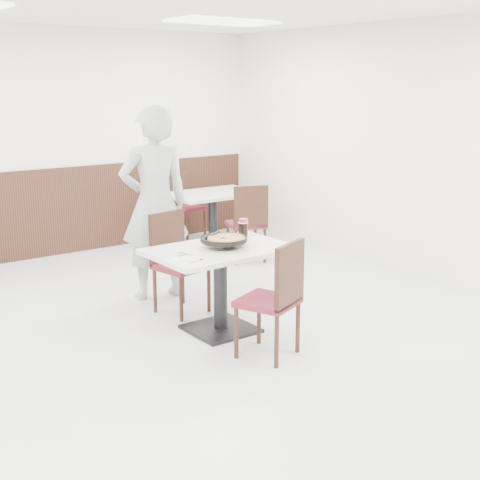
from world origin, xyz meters
TOP-DOWN VIEW (x-y plane):
  - floor at (0.00, 0.00)m, footprint 7.00×7.00m
  - wall_back at (0.00, 3.50)m, footprint 6.00×0.04m
  - wall_right at (3.00, 0.00)m, footprint 0.04×7.00m
  - wainscot_back at (0.00, 3.48)m, footprint 5.90×0.03m
  - fluo_panel_d at (1.50, 1.80)m, footprint 1.20×0.60m
  - main_table at (0.22, 0.06)m, footprint 1.28×0.93m
  - chair_near at (0.21, -0.60)m, footprint 0.55×0.55m
  - chair_far at (0.21, 0.68)m, footprint 0.50×0.50m
  - trivet at (0.31, 0.05)m, footprint 0.13×0.13m
  - pizza_pan at (0.27, 0.07)m, footprint 0.37×0.37m
  - pizza at (0.28, 0.04)m, footprint 0.32×0.32m
  - pizza_server at (0.29, 0.08)m, footprint 0.11×0.12m
  - napkin at (-0.21, -0.09)m, footprint 0.21×0.21m
  - side_plate at (-0.19, -0.11)m, footprint 0.19×0.19m
  - fork at (-0.15, -0.03)m, footprint 0.03×0.15m
  - cola_glass at (0.64, 0.28)m, footprint 0.09×0.09m
  - red_cup at (0.67, 0.32)m, footprint 0.09×0.09m
  - diner_person at (0.26, 1.25)m, footprint 0.78×0.59m
  - bg_table_right at (1.85, 2.54)m, footprint 1.24×0.86m
  - bg_chair_right_near at (1.85, 1.83)m, footprint 0.54×0.54m
  - bg_chair_right_far at (1.82, 3.16)m, footprint 0.51×0.51m

SIDE VIEW (x-z plane):
  - floor at x=0.00m, z-range 0.00..0.00m
  - main_table at x=0.22m, z-range 0.00..0.75m
  - bg_table_right at x=1.85m, z-range 0.00..0.75m
  - chair_near at x=0.21m, z-range 0.00..0.95m
  - chair_far at x=0.21m, z-range 0.00..0.95m
  - bg_chair_right_near at x=1.85m, z-range 0.00..0.95m
  - bg_chair_right_far at x=1.82m, z-range 0.00..0.95m
  - wainscot_back at x=0.00m, z-range 0.00..1.10m
  - napkin at x=-0.21m, z-range 0.75..0.75m
  - side_plate at x=-0.19m, z-range 0.75..0.77m
  - trivet at x=0.31m, z-range 0.75..0.79m
  - fork at x=-0.15m, z-range 0.77..0.77m
  - pizza_pan at x=0.27m, z-range 0.79..0.80m
  - pizza at x=0.28m, z-range 0.80..0.82m
  - cola_glass at x=0.64m, z-range 0.75..0.88m
  - red_cup at x=0.67m, z-range 0.75..0.91m
  - pizza_server at x=0.29m, z-range 0.84..0.84m
  - diner_person at x=0.26m, z-range 0.00..1.93m
  - wall_back at x=0.00m, z-range 0.00..2.80m
  - wall_right at x=3.00m, z-range 0.00..2.80m
  - fluo_panel_d at x=1.50m, z-range 2.77..2.79m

